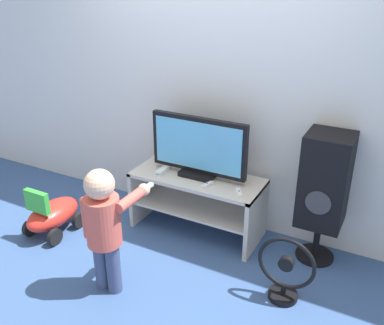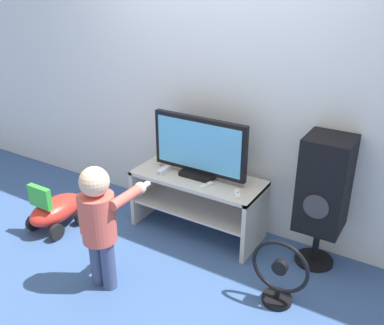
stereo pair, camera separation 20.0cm
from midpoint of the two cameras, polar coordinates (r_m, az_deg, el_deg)
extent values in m
plane|color=#38568C|center=(3.75, -2.60, -10.70)|extent=(16.00, 16.00, 0.00)
cube|color=silver|center=(3.66, 1.51, 10.89)|extent=(10.00, 0.06, 2.60)
cube|color=beige|center=(3.66, -0.86, -2.10)|extent=(1.14, 0.48, 0.03)
cube|color=beige|center=(3.79, -0.83, -5.89)|extent=(1.10, 0.44, 0.02)
cube|color=beige|center=(4.04, -7.71, -3.67)|extent=(0.04, 0.48, 0.54)
cube|color=beige|center=(3.58, 6.97, -7.55)|extent=(0.04, 0.48, 0.54)
cube|color=black|center=(3.66, -0.68, -1.46)|extent=(0.30, 0.20, 0.04)
cube|color=black|center=(3.56, -0.70, 2.33)|extent=(0.86, 0.05, 0.48)
cube|color=#59B2EA|center=(3.53, -0.92, 2.18)|extent=(0.79, 0.01, 0.41)
cube|color=white|center=(3.73, -5.41, -1.07)|extent=(0.05, 0.18, 0.04)
cube|color=#3F8CE5|center=(3.67, -6.19, -1.61)|extent=(0.03, 0.00, 0.01)
cube|color=white|center=(3.39, 4.61, -4.02)|extent=(0.10, 0.13, 0.02)
cylinder|color=#337FD8|center=(3.38, 4.61, -3.83)|extent=(0.01, 0.01, 0.00)
cube|color=white|center=(3.49, 0.41, -3.01)|extent=(0.07, 0.13, 0.02)
cylinder|color=#337FD8|center=(3.48, 0.41, -2.82)|extent=(0.01, 0.01, 0.00)
cylinder|color=#3F4C72|center=(3.28, -13.74, -12.97)|extent=(0.10, 0.10, 0.40)
cylinder|color=#3F4C72|center=(3.22, -12.21, -13.61)|extent=(0.10, 0.10, 0.40)
cylinder|color=#D1594C|center=(3.04, -13.65, -7.62)|extent=(0.25, 0.25, 0.36)
sphere|color=beige|center=(2.90, -14.20, -2.87)|extent=(0.21, 0.21, 0.21)
cylinder|color=#D1594C|center=(3.13, -15.60, -7.14)|extent=(0.08, 0.08, 0.30)
cylinder|color=#D1594C|center=(2.99, -9.96, -4.82)|extent=(0.08, 0.30, 0.08)
sphere|color=beige|center=(3.09, -8.28, -3.64)|extent=(0.09, 0.09, 0.09)
cube|color=white|center=(3.12, -7.85, -3.34)|extent=(0.03, 0.13, 0.02)
cylinder|color=black|center=(3.70, 14.49, -11.90)|extent=(0.31, 0.31, 0.02)
cylinder|color=black|center=(3.61, 14.75, -9.91)|extent=(0.05, 0.05, 0.33)
cube|color=black|center=(3.35, 15.71, -2.29)|extent=(0.34, 0.34, 0.74)
cylinder|color=#38383D|center=(3.25, 14.78, -5.26)|extent=(0.19, 0.01, 0.19)
cylinder|color=black|center=(3.25, 10.23, -17.05)|extent=(0.21, 0.21, 0.04)
cylinder|color=black|center=(3.22, 10.30, -16.33)|extent=(0.04, 0.04, 0.07)
torus|color=black|center=(3.08, 10.62, -13.14)|extent=(0.41, 0.03, 0.41)
cylinder|color=black|center=(3.08, 10.62, -13.14)|extent=(0.11, 0.05, 0.11)
ellipsoid|color=red|center=(4.03, -19.38, -6.50)|extent=(0.30, 0.55, 0.21)
cube|color=green|center=(3.85, -21.39, -4.90)|extent=(0.24, 0.05, 0.19)
cylinder|color=black|center=(4.26, -19.13, -6.31)|extent=(0.04, 0.15, 0.15)
cylinder|color=black|center=(4.07, -16.19, -7.42)|extent=(0.04, 0.15, 0.15)
cylinder|color=black|center=(4.10, -22.14, -8.11)|extent=(0.04, 0.15, 0.15)
cylinder|color=black|center=(3.90, -19.22, -9.38)|extent=(0.04, 0.15, 0.15)
camera|label=1|loc=(0.10, -91.63, -0.74)|focal=40.00mm
camera|label=2|loc=(0.10, 88.37, 0.74)|focal=40.00mm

